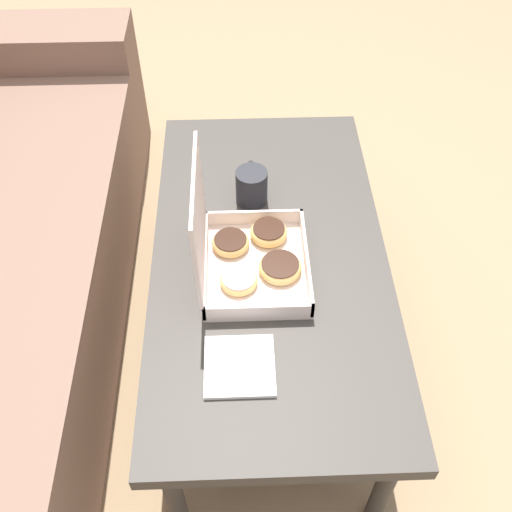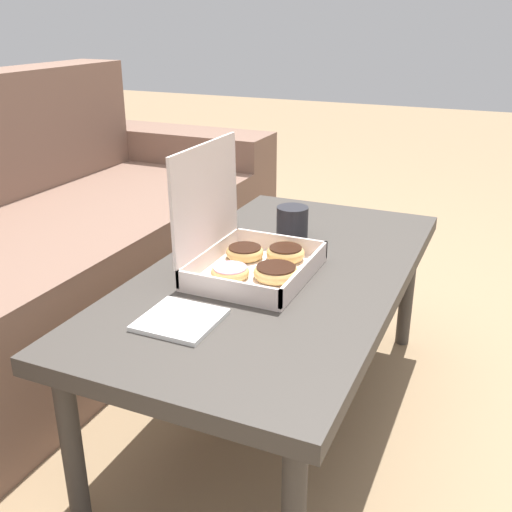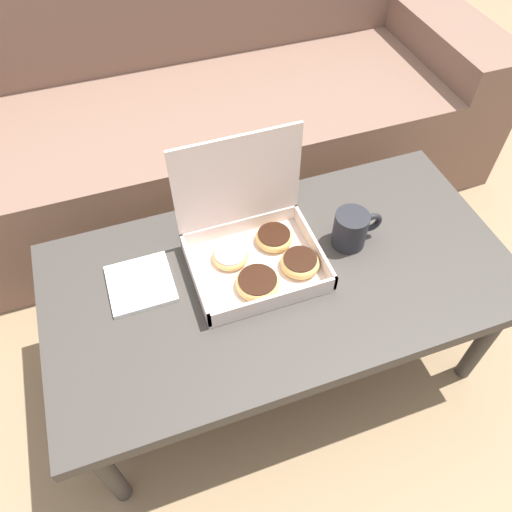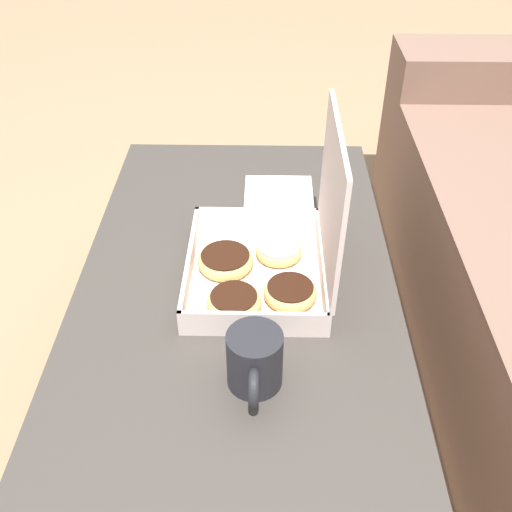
# 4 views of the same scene
# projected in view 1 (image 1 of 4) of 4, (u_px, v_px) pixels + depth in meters

# --- Properties ---
(ground_plane) EXTENTS (12.00, 12.00, 0.00)m
(ground_plane) POSITION_uv_depth(u_px,v_px,m) (235.00, 345.00, 1.86)
(ground_plane) COLOR #937756
(coffee_table) EXTENTS (1.17, 0.60, 0.43)m
(coffee_table) POSITION_uv_depth(u_px,v_px,m) (269.00, 263.00, 1.57)
(coffee_table) COLOR #3D3833
(coffee_table) RESTS_ON ground_plane
(pastry_box) EXTENTS (0.32, 0.27, 0.31)m
(pastry_box) POSITION_uv_depth(u_px,v_px,m) (246.00, 251.00, 1.48)
(pastry_box) COLOR silver
(pastry_box) RESTS_ON coffee_table
(coffee_mug) EXTENTS (0.13, 0.09, 0.10)m
(coffee_mug) POSITION_uv_depth(u_px,v_px,m) (252.00, 185.00, 1.64)
(coffee_mug) COLOR #232328
(coffee_mug) RESTS_ON coffee_table
(napkin_stack) EXTENTS (0.16, 0.16, 0.01)m
(napkin_stack) POSITION_uv_depth(u_px,v_px,m) (240.00, 366.00, 1.32)
(napkin_stack) COLOR white
(napkin_stack) RESTS_ON coffee_table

